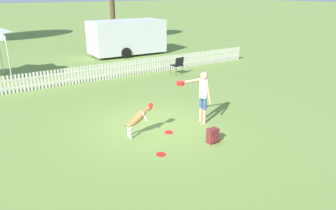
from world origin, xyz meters
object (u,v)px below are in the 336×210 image
at_px(frisbee_near_handler, 169,132).
at_px(backpack_on_grass, 213,136).
at_px(folding_chair_center, 178,64).
at_px(handler_person, 202,91).
at_px(frisbee_near_dog, 161,154).
at_px(equipment_trailer, 127,37).
at_px(leaping_dog, 138,118).

height_order(frisbee_near_handler, backpack_on_grass, backpack_on_grass).
bearing_deg(frisbee_near_handler, folding_chair_center, 52.90).
relative_size(handler_person, frisbee_near_handler, 6.79).
relative_size(frisbee_near_dog, folding_chair_center, 0.27).
bearing_deg(equipment_trailer, handler_person, -104.20).
bearing_deg(backpack_on_grass, folding_chair_center, 62.14).
distance_m(folding_chair_center, equipment_trailer, 6.54).
xyz_separation_m(frisbee_near_handler, folding_chair_center, (4.45, 5.89, 0.54)).
distance_m(leaping_dog, frisbee_near_handler, 1.08).
xyz_separation_m(leaping_dog, backpack_on_grass, (1.53, -1.58, -0.36)).
xyz_separation_m(frisbee_near_dog, folding_chair_center, (5.42, 6.97, 0.54)).
height_order(frisbee_near_dog, folding_chair_center, folding_chair_center).
bearing_deg(frisbee_near_handler, frisbee_near_dog, -131.74).
bearing_deg(backpack_on_grass, frisbee_near_dog, 173.34).
xyz_separation_m(frisbee_near_handler, backpack_on_grass, (0.67, -1.27, 0.20)).
bearing_deg(folding_chair_center, equipment_trailer, -97.37).
bearing_deg(leaping_dog, equipment_trailer, 160.42).
xyz_separation_m(handler_person, frisbee_near_handler, (-1.34, -0.11, -1.07)).
distance_m(frisbee_near_dog, folding_chair_center, 8.85).
relative_size(handler_person, equipment_trailer, 0.30).
height_order(folding_chair_center, equipment_trailer, equipment_trailer).
bearing_deg(frisbee_near_handler, leaping_dog, 160.14).
height_order(frisbee_near_handler, folding_chair_center, folding_chair_center).
distance_m(backpack_on_grass, equipment_trailer, 14.31).
xyz_separation_m(backpack_on_grass, folding_chair_center, (3.79, 7.16, 0.34)).
height_order(leaping_dog, frisbee_near_handler, leaping_dog).
distance_m(frisbee_near_handler, folding_chair_center, 7.41).
height_order(frisbee_near_dog, backpack_on_grass, backpack_on_grass).
xyz_separation_m(leaping_dog, frisbee_near_dog, (-0.10, -1.39, -0.56)).
height_order(leaping_dog, folding_chair_center, leaping_dog).
bearing_deg(equipment_trailer, folding_chair_center, -91.60).
relative_size(backpack_on_grass, equipment_trailer, 0.08).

